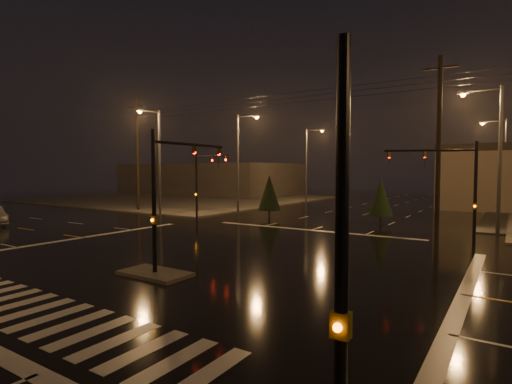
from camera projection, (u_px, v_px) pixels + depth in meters
ground at (216, 258)px, 19.81m from camera, size 140.00×140.00×0.00m
sidewalk_nw at (185, 199)px, 61.24m from camera, size 36.00×36.00×0.12m
median_island at (155, 273)px, 16.45m from camera, size 3.00×1.60×0.15m
crosswalk at (32, 311)px, 12.27m from camera, size 15.00×2.60×0.01m
stop_bar_far at (311, 230)px, 29.03m from camera, size 16.00×0.50×0.01m
commercial_block at (210, 179)px, 73.87m from camera, size 30.00×18.00×5.60m
signal_mast_median at (170, 184)px, 17.04m from camera, size 0.25×4.59×6.00m
signal_mast_ne at (455, 180)px, 22.95m from camera, size 4.84×1.86×6.00m
signal_mast_nw at (203, 177)px, 33.26m from camera, size 4.84×1.86×6.00m
signal_mast_se at (343, 211)px, 5.89m from camera, size 1.55×3.87×6.00m
streetlight_1 at (240, 156)px, 40.66m from camera, size 2.77×0.32×10.00m
streetlight_2 at (308, 160)px, 54.07m from camera, size 2.77×0.32×10.00m
streetlight_3 at (495, 149)px, 26.84m from camera, size 2.77×0.32×10.00m
streetlight_4 at (502, 157)px, 43.60m from camera, size 2.77×0.32×10.00m
streetlight_5 at (157, 155)px, 37.57m from camera, size 0.32×2.77×10.00m
utility_pole_0 at (137, 154)px, 43.17m from camera, size 2.20×0.32×12.00m
utility_pole_1 at (439, 144)px, 26.88m from camera, size 2.20×0.32×12.00m
conifer_3 at (269, 193)px, 36.68m from camera, size 2.09×2.09×3.96m
conifer_4 at (381, 197)px, 32.15m from camera, size 1.93×1.93×3.71m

